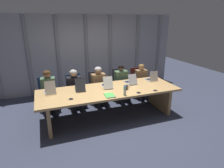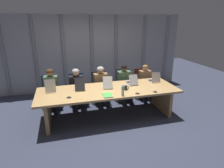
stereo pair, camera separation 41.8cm
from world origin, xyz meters
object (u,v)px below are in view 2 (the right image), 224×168
at_px(laptop_left_mid, 80,86).
at_px(laptop_center, 107,84).
at_px(person_center, 101,83).
at_px(conference_mic_middle, 155,91).
at_px(conference_mic_left_side, 69,97).
at_px(person_right_end, 146,81).
at_px(person_left_end, 51,87).
at_px(coffee_mug_near, 126,88).
at_px(person_left_mid, 77,86).
at_px(laptop_right_mid, 131,82).
at_px(office_chair_right_mid, 123,89).
at_px(office_chair_left_end, 52,96).
at_px(laptop_left_end, 50,89).
at_px(office_chair_center, 100,91).
at_px(conference_mic_right_side, 137,93).
at_px(laptop_right_end, 154,80).
at_px(person_right_mid, 125,82).
at_px(office_chair_right_end, 143,87).
at_px(water_bottle_primary, 123,91).
at_px(office_chair_left_mid, 78,94).
at_px(spiral_notepad, 107,95).

height_order(laptop_left_mid, laptop_center, laptop_left_mid).
height_order(person_center, conference_mic_middle, person_center).
bearing_deg(conference_mic_left_side, person_right_end, 24.61).
distance_m(person_left_end, coffee_mug_near, 2.08).
height_order(coffee_mug_near, conference_mic_left_side, coffee_mug_near).
height_order(person_left_end, person_left_mid, person_left_end).
relative_size(person_center, person_right_end, 1.03).
distance_m(laptop_right_mid, office_chair_right_mid, 0.85).
distance_m(office_chair_left_end, person_center, 1.47).
bearing_deg(person_left_mid, laptop_left_end, -50.58).
xyz_separation_m(person_center, person_right_end, (1.41, -0.01, -0.03)).
bearing_deg(laptop_left_mid, person_left_mid, 11.21).
bearing_deg(laptop_right_mid, conference_mic_left_side, 107.32).
distance_m(person_left_end, person_center, 1.42).
distance_m(office_chair_center, conference_mic_right_side, 1.62).
distance_m(laptop_right_end, person_center, 1.51).
xyz_separation_m(office_chair_center, person_center, (0.01, -0.15, 0.31)).
height_order(office_chair_center, office_chair_right_mid, office_chair_right_mid).
relative_size(office_chair_left_end, person_right_end, 0.84).
bearing_deg(office_chair_right_mid, person_left_end, -79.47).
bearing_deg(person_right_mid, office_chair_center, -104.16).
height_order(laptop_right_mid, office_chair_right_end, laptop_right_mid).
distance_m(office_chair_center, water_bottle_primary, 1.57).
bearing_deg(person_left_end, person_center, 95.76).
relative_size(office_chair_left_end, conference_mic_right_side, 8.41).
bearing_deg(laptop_left_mid, office_chair_left_mid, 6.82).
relative_size(office_chair_right_mid, water_bottle_primary, 3.92).
height_order(laptop_center, office_chair_right_mid, laptop_center).
height_order(laptop_left_end, spiral_notepad, laptop_left_end).
xyz_separation_m(office_chair_left_mid, person_left_mid, (-0.04, -0.16, 0.30)).
bearing_deg(laptop_left_end, water_bottle_primary, -120.65).
xyz_separation_m(office_chair_left_end, office_chair_left_mid, (0.76, -0.00, -0.00)).
distance_m(laptop_right_end, water_bottle_primary, 1.39).
bearing_deg(water_bottle_primary, laptop_center, 105.82).
distance_m(person_center, person_right_end, 1.41).
height_order(office_chair_center, person_right_mid, person_right_mid).
height_order(office_chair_right_end, conference_mic_middle, office_chair_right_end).
height_order(laptop_center, conference_mic_left_side, laptop_center).
height_order(office_chair_right_end, conference_mic_right_side, office_chair_right_end).
xyz_separation_m(laptop_left_end, water_bottle_primary, (1.63, -0.74, 0.05)).
bearing_deg(person_right_mid, office_chair_left_mid, -98.27).
relative_size(laptop_right_end, office_chair_right_end, 0.39).
bearing_deg(spiral_notepad, office_chair_left_end, 136.34).
distance_m(laptop_center, office_chair_left_mid, 1.13).
relative_size(laptop_center, water_bottle_primary, 2.12).
bearing_deg(person_center, spiral_notepad, -8.29).
bearing_deg(person_left_end, office_chair_left_mid, 107.44).
bearing_deg(laptop_right_end, office_chair_right_end, 1.07).
distance_m(coffee_mug_near, conference_mic_right_side, 0.37).
height_order(office_chair_right_end, person_center, person_center).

